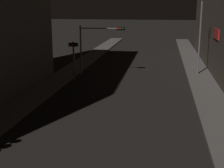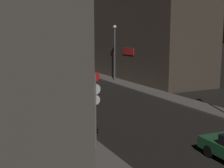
{
  "view_description": "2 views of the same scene",
  "coord_description": "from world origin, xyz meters",
  "px_view_note": "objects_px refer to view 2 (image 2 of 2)",
  "views": [
    {
      "loc": [
        2.94,
        0.15,
        6.6
      ],
      "look_at": [
        0.01,
        18.25,
        2.08
      ],
      "focal_mm": 51.56,
      "sensor_mm": 36.0,
      "label": 1
    },
    {
      "loc": [
        -11.92,
        -4.4,
        6.27
      ],
      "look_at": [
        -0.96,
        17.69,
        2.21
      ],
      "focal_mm": 48.42,
      "sensor_mm": 36.0,
      "label": 2
    }
  ],
  "objects_px": {
    "street_lamp_far_block": "(115,44)",
    "sign_pole_left": "(95,103)",
    "traffic_light_overhead": "(47,59)",
    "traffic_light_left_kerb": "(37,71)"
  },
  "relations": [
    {
      "from": "traffic_light_left_kerb",
      "to": "street_lamp_far_block",
      "type": "xyz_separation_m",
      "value": [
        11.19,
        3.88,
        2.46
      ]
    },
    {
      "from": "traffic_light_overhead",
      "to": "traffic_light_left_kerb",
      "type": "height_order",
      "value": "traffic_light_overhead"
    },
    {
      "from": "traffic_light_left_kerb",
      "to": "sign_pole_left",
      "type": "relative_size",
      "value": 0.83
    },
    {
      "from": "street_lamp_far_block",
      "to": "sign_pole_left",
      "type": "bearing_deg",
      "value": -119.33
    },
    {
      "from": "traffic_light_overhead",
      "to": "traffic_light_left_kerb",
      "type": "relative_size",
      "value": 1.36
    },
    {
      "from": "traffic_light_overhead",
      "to": "sign_pole_left",
      "type": "xyz_separation_m",
      "value": [
        -2.5,
        -19.95,
        -0.81
      ]
    },
    {
      "from": "traffic_light_overhead",
      "to": "street_lamp_far_block",
      "type": "height_order",
      "value": "street_lamp_far_block"
    },
    {
      "from": "traffic_light_overhead",
      "to": "street_lamp_far_block",
      "type": "relative_size",
      "value": 0.64
    },
    {
      "from": "sign_pole_left",
      "to": "street_lamp_far_block",
      "type": "relative_size",
      "value": 0.57
    },
    {
      "from": "traffic_light_overhead",
      "to": "traffic_light_left_kerb",
      "type": "distance_m",
      "value": 3.26
    }
  ]
}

